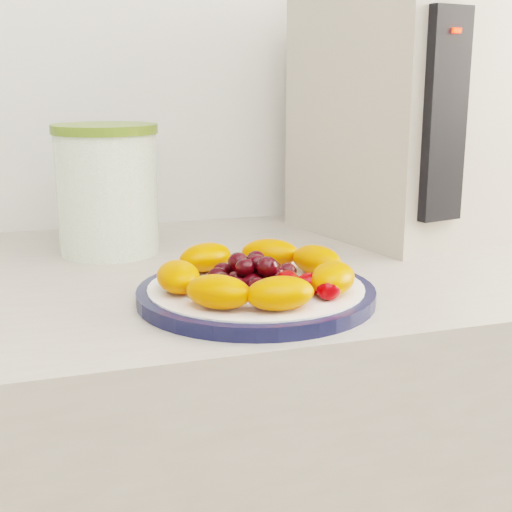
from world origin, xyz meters
name	(u,v)px	position (x,y,z in m)	size (l,w,h in m)	color
plate_rim	(256,294)	(-0.08, 1.04, 0.91)	(0.26, 0.26, 0.01)	black
plate_face	(256,293)	(-0.08, 1.04, 0.91)	(0.23, 0.23, 0.02)	white
canister	(108,194)	(-0.20, 1.32, 0.98)	(0.14, 0.14, 0.16)	#326B0E
canister_lid	(104,129)	(-0.20, 1.32, 1.07)	(0.14, 0.14, 0.01)	#557022
appliance_body	(397,114)	(0.23, 1.31, 1.08)	(0.21, 0.29, 0.36)	#B0A596
appliance_panel	(444,116)	(0.21, 1.15, 1.09)	(0.06, 0.02, 0.27)	black
appliance_led	(456,31)	(0.21, 1.14, 1.19)	(0.01, 0.01, 0.01)	#FF0C05
fruit_plate	(261,273)	(-0.07, 1.04, 0.93)	(0.22, 0.22, 0.04)	#E54E00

